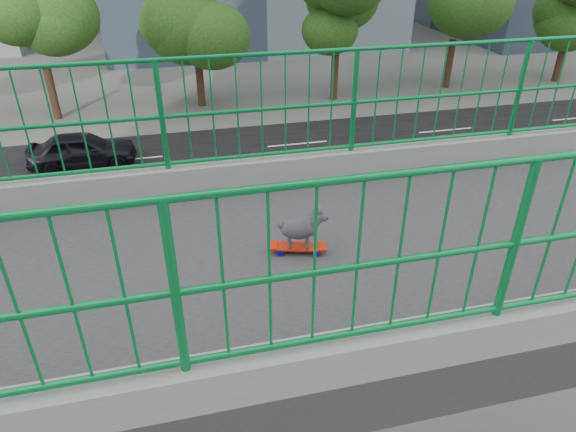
# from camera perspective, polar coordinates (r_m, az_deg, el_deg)

# --- Properties ---
(road) EXTENTS (18.00, 90.00, 0.02)m
(road) POSITION_cam_1_polar(r_m,az_deg,el_deg) (19.20, -17.91, -1.04)
(road) COLOR black
(road) RESTS_ON ground
(street_trees) EXTENTS (5.30, 60.40, 7.26)m
(street_trees) POSITION_cam_1_polar(r_m,az_deg,el_deg) (29.98, -16.33, 19.96)
(street_trees) COLOR black
(street_trees) RESTS_ON ground
(skateboard) EXTENTS (0.27, 0.51, 0.06)m
(skateboard) POSITION_cam_1_polar(r_m,az_deg,el_deg) (4.44, 1.16, -3.54)
(skateboard) COLOR red
(skateboard) RESTS_ON footbridge
(poodle) EXTENTS (0.25, 0.42, 0.36)m
(poodle) POSITION_cam_1_polar(r_m,az_deg,el_deg) (4.33, 1.49, -1.23)
(poodle) COLOR #29272C
(poodle) RESTS_ON skateboard
(car_0) EXTENTS (1.78, 4.41, 1.50)m
(car_0) POSITION_cam_1_polar(r_m,az_deg,el_deg) (13.43, -25.78, -14.26)
(car_0) COLOR #B71607
(car_0) RESTS_ON ground
(car_1) EXTENTS (1.49, 4.27, 1.41)m
(car_1) POSITION_cam_1_polar(r_m,az_deg,el_deg) (15.88, -23.78, -6.42)
(car_1) COLOR silver
(car_1) RESTS_ON ground
(car_4) EXTENTS (1.83, 4.56, 1.55)m
(car_4) POSITION_cam_1_polar(r_m,az_deg,el_deg) (24.32, -22.12, 6.93)
(car_4) COLOR black
(car_4) RESTS_ON ground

